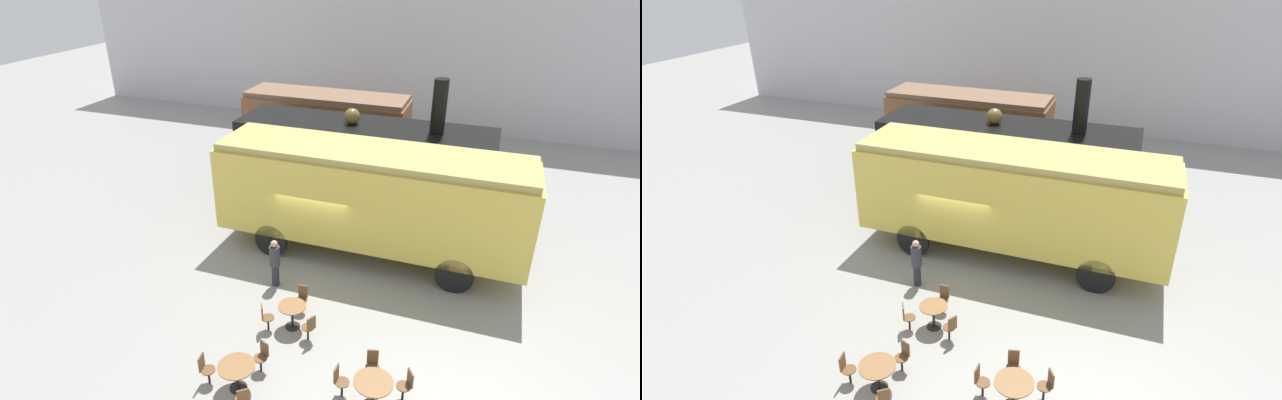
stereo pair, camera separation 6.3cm
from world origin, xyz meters
The scene contains 18 objects.
ground_plane centered at (0.00, 0.00, 0.00)m, with size 80.00×80.00×0.00m, color gray.
backdrop_wall centered at (0.00, 15.50, 4.50)m, with size 44.00×0.15×9.00m.
passenger_coach_wooden centered at (-2.69, 8.43, 2.06)m, with size 8.08×2.55×3.52m.
steam_locomotive centered at (0.35, 4.43, 2.07)m, with size 10.42×2.90×5.55m.
passenger_coach_vintage centered at (1.61, 0.61, 2.34)m, with size 10.51×2.77×3.94m.
cafe_table_near centered at (3.50, -5.91, 0.62)m, with size 0.94×0.94×0.77m.
cafe_table_mid centered at (0.24, -6.52, 0.59)m, with size 0.92×0.92×0.74m.
cafe_table_far centered at (0.63, -3.98, 0.58)m, with size 0.80×0.80×0.76m.
cafe_chair_1 centered at (4.20, -5.45, 0.51)m, with size 0.40×0.40×0.87m.
cafe_chair_2 centered at (3.28, -5.10, 0.51)m, with size 0.36×0.38×0.87m.
cafe_chair_3 centered at (2.65, -5.87, 0.51)m, with size 0.36×0.36×0.87m.
cafe_chair_5 centered at (-0.59, -6.64, 0.51)m, with size 0.37×0.36×0.87m.
cafe_chair_6 centered at (0.75, -7.18, 0.51)m, with size 0.40×0.40×0.87m.
cafe_chair_7 centered at (0.55, -5.75, 0.51)m, with size 0.38×0.39×0.87m.
cafe_chair_8 centered at (-0.03, -4.37, 0.51)m, with size 0.40×0.39×0.87m.
cafe_chair_9 centered at (1.31, -4.36, 0.51)m, with size 0.40×0.39×0.87m.
cafe_chair_10 centered at (0.63, -3.21, 0.51)m, with size 0.36×0.36×0.87m.
visitor_person centered at (-0.66, -2.28, 0.90)m, with size 0.34×0.34×1.66m.
Camera 2 is at (5.27, -14.28, 9.71)m, focal length 28.00 mm.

